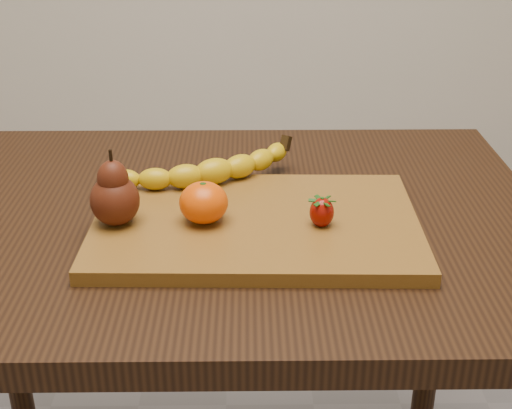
{
  "coord_description": "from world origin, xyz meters",
  "views": [
    {
      "loc": [
        0.06,
        -0.94,
        1.23
      ],
      "look_at": [
        0.07,
        -0.06,
        0.8
      ],
      "focal_mm": 50.0,
      "sensor_mm": 36.0,
      "label": 1
    }
  ],
  "objects_px": {
    "pear": "(114,188)",
    "cutting_board": "(256,224)",
    "table": "(211,268)",
    "mandarin": "(204,203)"
  },
  "relations": [
    {
      "from": "table",
      "to": "cutting_board",
      "type": "relative_size",
      "value": 2.22
    },
    {
      "from": "cutting_board",
      "to": "pear",
      "type": "distance_m",
      "value": 0.2
    },
    {
      "from": "pear",
      "to": "cutting_board",
      "type": "bearing_deg",
      "value": 3.77
    },
    {
      "from": "pear",
      "to": "mandarin",
      "type": "height_order",
      "value": "pear"
    },
    {
      "from": "pear",
      "to": "mandarin",
      "type": "bearing_deg",
      "value": 0.95
    },
    {
      "from": "pear",
      "to": "mandarin",
      "type": "distance_m",
      "value": 0.12
    },
    {
      "from": "table",
      "to": "mandarin",
      "type": "bearing_deg",
      "value": -91.9
    },
    {
      "from": "table",
      "to": "mandarin",
      "type": "height_order",
      "value": "mandarin"
    },
    {
      "from": "table",
      "to": "cutting_board",
      "type": "bearing_deg",
      "value": -40.92
    },
    {
      "from": "cutting_board",
      "to": "pear",
      "type": "xyz_separation_m",
      "value": [
        -0.19,
        -0.01,
        0.06
      ]
    }
  ]
}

